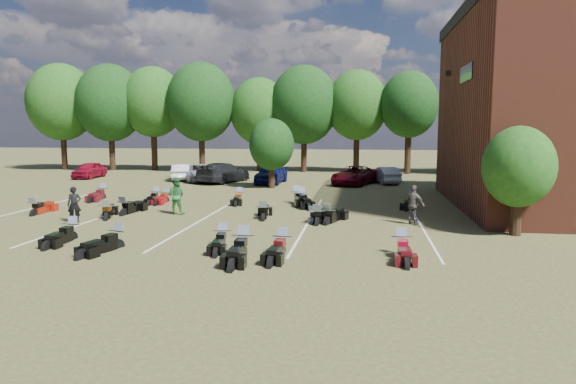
% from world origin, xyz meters
% --- Properties ---
extents(ground, '(160.00, 160.00, 0.00)m').
position_xyz_m(ground, '(0.00, 0.00, 0.00)').
color(ground, brown).
rests_on(ground, ground).
extents(car_0, '(1.79, 4.09, 1.37)m').
position_xyz_m(car_0, '(-18.69, 20.43, 0.69)').
color(car_0, maroon).
rests_on(car_0, ground).
extents(car_1, '(2.60, 4.25, 1.32)m').
position_xyz_m(car_1, '(-10.36, 19.91, 0.66)').
color(car_1, silver).
rests_on(car_1, ground).
extents(car_2, '(3.70, 5.40, 1.37)m').
position_xyz_m(car_2, '(-8.41, 19.29, 0.69)').
color(car_2, '#919299').
rests_on(car_2, ground).
extents(car_3, '(3.78, 5.78, 1.56)m').
position_xyz_m(car_3, '(-6.43, 18.68, 0.78)').
color(car_3, black).
rests_on(car_3, ground).
extents(car_4, '(2.17, 4.75, 1.58)m').
position_xyz_m(car_4, '(-2.59, 18.62, 0.79)').
color(car_4, '#0C1356').
rests_on(car_4, ground).
extents(car_5, '(2.29, 4.11, 1.28)m').
position_xyz_m(car_5, '(6.16, 19.84, 0.64)').
color(car_5, '#A4A5A0').
rests_on(car_5, ground).
extents(car_6, '(3.86, 5.51, 1.40)m').
position_xyz_m(car_6, '(3.79, 18.56, 0.70)').
color(car_6, '#4F0411').
rests_on(car_6, ground).
extents(car_7, '(2.31, 4.63, 1.29)m').
position_xyz_m(car_7, '(13.01, 19.10, 0.65)').
color(car_7, '#3F3E43').
rests_on(car_7, ground).
extents(person_black, '(0.71, 0.63, 1.64)m').
position_xyz_m(person_black, '(-8.50, 1.03, 0.82)').
color(person_black, black).
rests_on(person_black, ground).
extents(person_green, '(0.91, 0.72, 1.84)m').
position_xyz_m(person_green, '(-4.75, 3.90, 0.92)').
color(person_green, '#286D32').
rests_on(person_green, ground).
extents(person_grey, '(1.10, 0.94, 1.77)m').
position_xyz_m(person_grey, '(6.68, 2.77, 0.89)').
color(person_grey, '#514D45').
rests_on(person_grey, ground).
extents(motorcycle_1, '(0.75, 2.25, 1.25)m').
position_xyz_m(motorcycle_1, '(-6.62, -2.35, 0.00)').
color(motorcycle_1, black).
rests_on(motorcycle_1, ground).
extents(motorcycle_2, '(1.31, 2.39, 1.27)m').
position_xyz_m(motorcycle_2, '(-4.24, -3.40, 0.00)').
color(motorcycle_2, black).
rests_on(motorcycle_2, ground).
extents(motorcycle_3, '(0.91, 2.55, 1.41)m').
position_xyz_m(motorcycle_3, '(0.47, -3.78, 0.00)').
color(motorcycle_3, black).
rests_on(motorcycle_3, ground).
extents(motorcycle_4, '(0.91, 2.17, 1.17)m').
position_xyz_m(motorcycle_4, '(-0.58, -2.55, 0.00)').
color(motorcycle_4, black).
rests_on(motorcycle_4, ground).
extents(motorcycle_5, '(0.86, 2.30, 1.26)m').
position_xyz_m(motorcycle_5, '(1.74, -3.40, 0.00)').
color(motorcycle_5, black).
rests_on(motorcycle_5, ground).
extents(motorcycle_6, '(0.79, 2.32, 1.28)m').
position_xyz_m(motorcycle_6, '(5.76, -2.90, 0.00)').
color(motorcycle_6, '#43090F').
rests_on(motorcycle_6, ground).
extents(motorcycle_7, '(0.86, 2.33, 1.28)m').
position_xyz_m(motorcycle_7, '(-11.51, 2.46, 0.00)').
color(motorcycle_7, maroon).
rests_on(motorcycle_7, ground).
extents(motorcycle_8, '(1.53, 2.53, 1.35)m').
position_xyz_m(motorcycle_8, '(-7.43, 1.89, 0.00)').
color(motorcycle_8, black).
rests_on(motorcycle_8, ground).
extents(motorcycle_9, '(0.98, 2.43, 1.32)m').
position_xyz_m(motorcycle_9, '(-7.19, 3.18, 0.00)').
color(motorcycle_9, black).
rests_on(motorcycle_9, ground).
extents(motorcycle_10, '(1.03, 2.41, 1.30)m').
position_xyz_m(motorcycle_10, '(-0.13, 2.82, 0.00)').
color(motorcycle_10, black).
rests_on(motorcycle_10, ground).
extents(motorcycle_11, '(1.49, 2.53, 1.34)m').
position_xyz_m(motorcycle_11, '(2.91, 2.23, 0.00)').
color(motorcycle_11, black).
rests_on(motorcycle_11, ground).
extents(motorcycle_12, '(0.91, 2.11, 1.14)m').
position_xyz_m(motorcycle_12, '(2.24, 2.28, 0.00)').
color(motorcycle_12, black).
rests_on(motorcycle_12, ground).
extents(motorcycle_13, '(0.95, 2.39, 1.30)m').
position_xyz_m(motorcycle_13, '(2.47, 2.07, 0.00)').
color(motorcycle_13, black).
rests_on(motorcycle_13, ground).
extents(motorcycle_14, '(0.94, 2.39, 1.30)m').
position_xyz_m(motorcycle_14, '(-11.16, 8.56, 0.00)').
color(motorcycle_14, '#4F0B14').
rests_on(motorcycle_14, ground).
extents(motorcycle_15, '(0.66, 2.03, 1.13)m').
position_xyz_m(motorcycle_15, '(-6.85, 7.84, 0.00)').
color(motorcycle_15, maroon).
rests_on(motorcycle_15, ground).
extents(motorcycle_16, '(0.96, 2.18, 1.17)m').
position_xyz_m(motorcycle_16, '(-7.49, 7.89, 0.00)').
color(motorcycle_16, black).
rests_on(motorcycle_16, ground).
extents(motorcycle_17, '(0.93, 2.21, 1.19)m').
position_xyz_m(motorcycle_17, '(-2.62, 8.32, 0.00)').
color(motorcycle_17, black).
rests_on(motorcycle_17, ground).
extents(motorcycle_18, '(1.48, 2.59, 1.37)m').
position_xyz_m(motorcycle_18, '(0.71, 8.47, 0.00)').
color(motorcycle_18, black).
rests_on(motorcycle_18, ground).
extents(motorcycle_19, '(1.54, 2.60, 1.38)m').
position_xyz_m(motorcycle_19, '(1.07, 7.79, 0.00)').
color(motorcycle_19, black).
rests_on(motorcycle_19, ground).
extents(motorcycle_20, '(1.33, 2.49, 1.33)m').
position_xyz_m(motorcycle_20, '(7.13, 8.28, 0.00)').
color(motorcycle_20, black).
rests_on(motorcycle_20, ground).
extents(tree_line, '(56.00, 6.00, 9.79)m').
position_xyz_m(tree_line, '(-1.00, 29.00, 6.31)').
color(tree_line, black).
rests_on(tree_line, ground).
extents(young_tree_near_building, '(2.80, 2.80, 4.16)m').
position_xyz_m(young_tree_near_building, '(10.50, 1.00, 2.75)').
color(young_tree_near_building, black).
rests_on(young_tree_near_building, ground).
extents(young_tree_midfield, '(3.20, 3.20, 4.70)m').
position_xyz_m(young_tree_midfield, '(-2.00, 15.50, 3.09)').
color(young_tree_midfield, black).
rests_on(young_tree_midfield, ground).
extents(parking_lines, '(20.10, 14.00, 0.01)m').
position_xyz_m(parking_lines, '(-3.00, 3.00, 0.01)').
color(parking_lines, silver).
rests_on(parking_lines, ground).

